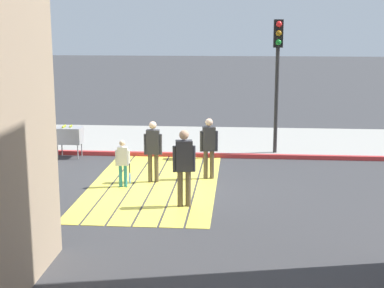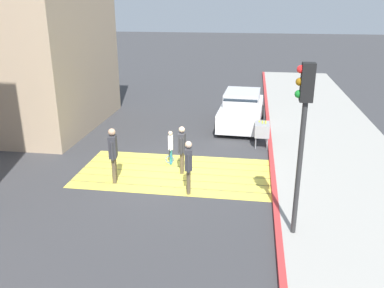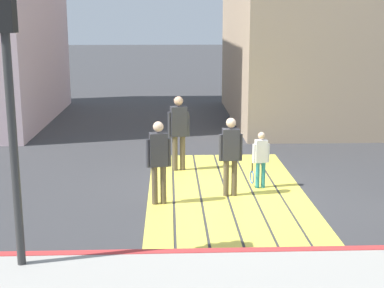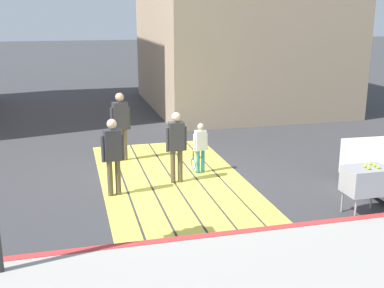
{
  "view_description": "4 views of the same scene",
  "coord_description": "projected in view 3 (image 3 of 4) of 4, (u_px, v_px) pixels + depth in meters",
  "views": [
    {
      "loc": [
        14.37,
        2.19,
        4.13
      ],
      "look_at": [
        0.35,
        1.02,
        1.18
      ],
      "focal_mm": 53.98,
      "sensor_mm": 36.0,
      "label": 1
    },
    {
      "loc": [
        -2.43,
        12.2,
        5.51
      ],
      "look_at": [
        -0.61,
        0.1,
        1.11
      ],
      "focal_mm": 37.79,
      "sensor_mm": 36.0,
      "label": 2
    },
    {
      "loc": [
        -11.25,
        1.18,
        3.63
      ],
      "look_at": [
        0.05,
        0.72,
        1.04
      ],
      "focal_mm": 52.82,
      "sensor_mm": 36.0,
      "label": 3
    },
    {
      "loc": [
        -10.34,
        2.2,
        3.73
      ],
      "look_at": [
        -0.31,
        -0.4,
        0.9
      ],
      "focal_mm": 45.09,
      "sensor_mm": 36.0,
      "label": 4
    }
  ],
  "objects": [
    {
      "name": "ground_plane",
      "position": [
        226.0,
        192.0,
        11.82
      ],
      "size": [
        120.0,
        120.0,
        0.0
      ],
      "primitive_type": "plane",
      "color": "#38383A"
    },
    {
      "name": "crosswalk_stripes",
      "position": [
        226.0,
        192.0,
        11.82
      ],
      "size": [
        6.4,
        3.25,
        0.01
      ],
      "color": "#EAD64C",
      "rests_on": "ground"
    },
    {
      "name": "curb_painted",
      "position": [
        247.0,
        253.0,
        8.64
      ],
      "size": [
        0.16,
        40.0,
        0.13
      ],
      "primitive_type": "cube",
      "color": "#BC3333",
      "rests_on": "ground"
    },
    {
      "name": "building_far_south",
      "position": [
        335.0,
        14.0,
        19.46
      ],
      "size": [
        8.0,
        7.04,
        7.32
      ],
      "color": "tan",
      "rests_on": "ground"
    },
    {
      "name": "traffic_light_corner",
      "position": [
        8.0,
        60.0,
        7.52
      ],
      "size": [
        0.39,
        0.28,
        4.24
      ],
      "color": "#2D2D2D",
      "rests_on": "ground"
    },
    {
      "name": "pedestrian_adult_lead",
      "position": [
        231.0,
        151.0,
        11.37
      ],
      "size": [
        0.22,
        0.48,
        1.63
      ],
      "color": "brown",
      "rests_on": "ground"
    },
    {
      "name": "pedestrian_adult_trailing",
      "position": [
        159.0,
        157.0,
        10.87
      ],
      "size": [
        0.25,
        0.48,
        1.65
      ],
      "color": "brown",
      "rests_on": "ground"
    },
    {
      "name": "pedestrian_adult_side",
      "position": [
        179.0,
        128.0,
        13.25
      ],
      "size": [
        0.29,
        0.51,
        1.79
      ],
      "color": "brown",
      "rests_on": "ground"
    },
    {
      "name": "pedestrian_child_with_racket",
      "position": [
        260.0,
        157.0,
        11.97
      ],
      "size": [
        0.28,
        0.39,
        1.23
      ],
      "color": "teal",
      "rests_on": "ground"
    }
  ]
}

